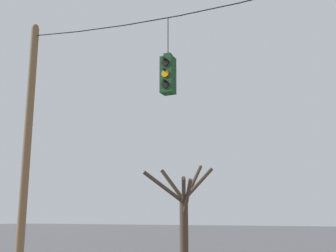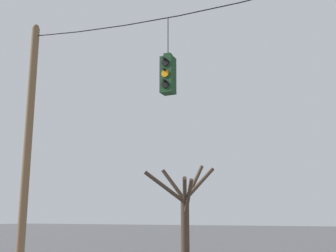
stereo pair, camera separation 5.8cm
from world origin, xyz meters
name	(u,v)px [view 1 (the left image)]	position (x,y,z in m)	size (l,w,h in m)	color
utility_pole_left	(26,154)	(-5.87, 0.09, 4.22)	(0.25, 0.25, 8.45)	brown
span_wire	(208,5)	(0.00, 0.09, 7.81)	(11.74, 0.03, 0.40)	black
traffic_light_near_left_pole	(168,75)	(-1.15, 0.09, 6.06)	(0.34, 0.58, 2.16)	#143819
bare_tree	(184,212)	(-4.67, 9.56, 2.58)	(2.71, 3.62, 5.01)	#423326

